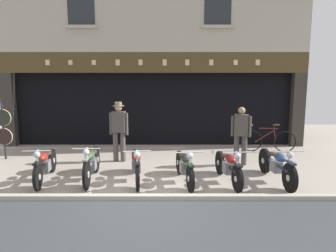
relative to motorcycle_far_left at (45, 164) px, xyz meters
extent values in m
cube|color=#A3978B|center=(2.46, 3.71, -0.45)|extent=(22.70, 10.00, 0.08)
cube|color=#AAA899|center=(2.46, -1.21, -0.40)|extent=(22.70, 0.16, 0.18)
cube|color=black|center=(2.46, 6.01, 0.89)|extent=(9.85, 4.00, 2.60)
cube|color=#332D28|center=(-2.67, 3.89, 0.89)|extent=(0.44, 0.36, 2.60)
cube|color=#332D28|center=(7.59, 3.89, 0.89)|extent=(0.44, 0.36, 2.60)
cube|color=#23282D|center=(2.46, 4.26, 1.02)|extent=(9.42, 0.03, 2.18)
cube|color=#483A1E|center=(2.46, 3.83, 2.54)|extent=(10.70, 0.24, 0.70)
cube|color=#DBC684|center=(-1.14, 3.69, 2.54)|extent=(0.14, 0.03, 0.18)
cube|color=#DBC684|center=(-0.36, 3.69, 2.54)|extent=(0.14, 0.03, 0.16)
cube|color=#DBC684|center=(0.44, 3.69, 2.54)|extent=(0.14, 0.03, 0.17)
cube|color=#DBC684|center=(1.26, 3.69, 2.54)|extent=(0.14, 0.03, 0.20)
cube|color=#DBC684|center=(2.04, 3.69, 2.54)|extent=(0.14, 0.03, 0.19)
cube|color=#DBC684|center=(2.86, 3.69, 2.54)|extent=(0.14, 0.03, 0.21)
cube|color=#DBC684|center=(3.64, 3.69, 2.54)|extent=(0.14, 0.03, 0.20)
cube|color=#DBC684|center=(4.46, 3.69, 2.54)|extent=(0.14, 0.03, 0.19)
cube|color=#DBC684|center=(5.30, 3.69, 2.54)|extent=(0.14, 0.03, 0.18)
cube|color=#DBC684|center=(6.05, 3.69, 2.54)|extent=(0.14, 0.03, 0.19)
cube|color=#B1A896|center=(2.46, 3.91, 4.42)|extent=(10.70, 0.40, 3.07)
cube|color=#23282D|center=(0.08, 3.70, 4.42)|extent=(0.90, 0.02, 1.30)
cube|color=#B1A896|center=(0.08, 3.66, 3.72)|extent=(1.10, 0.12, 0.10)
cube|color=#23282D|center=(4.64, 3.70, 4.42)|extent=(0.90, 0.02, 1.30)
cube|color=#B1A896|center=(4.64, 3.66, 3.72)|extent=(1.10, 0.12, 0.10)
cylinder|color=black|center=(0.08, -0.66, -0.11)|extent=(0.14, 0.61, 0.61)
cylinder|color=silver|center=(0.08, -0.66, -0.11)|extent=(0.12, 0.15, 0.13)
cylinder|color=black|center=(-0.08, 0.71, -0.11)|extent=(0.15, 0.62, 0.61)
cylinder|color=silver|center=(-0.08, 0.71, -0.11)|extent=(0.13, 0.15, 0.13)
cube|color=black|center=(0.00, 0.03, 0.01)|extent=(0.22, 1.27, 0.07)
cube|color=slate|center=(0.00, 0.03, -0.06)|extent=(0.24, 0.34, 0.26)
ellipsoid|color=maroon|center=(0.02, -0.14, 0.21)|extent=(0.27, 0.48, 0.20)
ellipsoid|color=#38281E|center=(-0.03, 0.27, 0.19)|extent=(0.23, 0.32, 0.10)
cube|color=black|center=(0.08, -0.66, 0.22)|extent=(0.14, 0.37, 0.04)
sphere|color=silver|center=(0.07, -0.60, 0.39)|extent=(0.15, 0.15, 0.15)
cylinder|color=silver|center=(0.07, -0.60, 0.47)|extent=(0.62, 0.10, 0.02)
cylinder|color=silver|center=(0.07, -0.62, 0.18)|extent=(0.06, 0.25, 0.62)
cylinder|color=black|center=(1.15, -0.60, -0.07)|extent=(0.11, 0.68, 0.68)
cylinder|color=silver|center=(1.15, -0.60, -0.07)|extent=(0.11, 0.15, 0.15)
cylinder|color=black|center=(1.08, 0.70, -0.07)|extent=(0.12, 0.68, 0.68)
cylinder|color=silver|center=(1.08, 0.70, -0.07)|extent=(0.12, 0.16, 0.15)
cube|color=gray|center=(1.12, 0.05, 0.05)|extent=(0.14, 1.20, 0.07)
cube|color=slate|center=(1.12, 0.05, -0.02)|extent=(0.22, 0.33, 0.26)
ellipsoid|color=#32502C|center=(1.13, -0.10, 0.25)|extent=(0.24, 0.47, 0.20)
ellipsoid|color=#38281E|center=(1.10, 0.29, 0.23)|extent=(0.22, 0.31, 0.10)
cube|color=gray|center=(1.15, -0.60, 0.29)|extent=(0.12, 0.36, 0.04)
sphere|color=silver|center=(1.15, -0.54, 0.43)|extent=(0.15, 0.15, 0.15)
cylinder|color=silver|center=(1.15, -0.54, 0.51)|extent=(0.62, 0.06, 0.02)
cylinder|color=silver|center=(1.15, -0.56, 0.22)|extent=(0.05, 0.28, 0.61)
cylinder|color=black|center=(2.30, -0.69, -0.11)|extent=(0.16, 0.62, 0.61)
cylinder|color=silver|center=(2.30, -0.69, -0.11)|extent=(0.12, 0.15, 0.14)
cylinder|color=black|center=(2.11, 0.69, -0.11)|extent=(0.17, 0.62, 0.61)
cylinder|color=silver|center=(2.11, 0.69, -0.11)|extent=(0.13, 0.15, 0.14)
cube|color=black|center=(2.20, 0.00, 0.01)|extent=(0.25, 1.27, 0.07)
cube|color=slate|center=(2.20, 0.00, -0.06)|extent=(0.24, 0.34, 0.26)
ellipsoid|color=maroon|center=(2.23, -0.17, 0.21)|extent=(0.28, 0.49, 0.20)
ellipsoid|color=#38281E|center=(2.17, 0.25, 0.19)|extent=(0.24, 0.33, 0.10)
cube|color=black|center=(2.30, -0.69, 0.22)|extent=(0.15, 0.37, 0.04)
sphere|color=silver|center=(2.29, -0.63, 0.39)|extent=(0.15, 0.15, 0.15)
cylinder|color=silver|center=(2.29, -0.63, 0.47)|extent=(0.62, 0.11, 0.02)
cylinder|color=silver|center=(2.30, -0.65, 0.18)|extent=(0.07, 0.27, 0.61)
cylinder|color=black|center=(3.47, -0.77, -0.11)|extent=(0.16, 0.61, 0.60)
cylinder|color=silver|center=(3.47, -0.77, -0.11)|extent=(0.12, 0.15, 0.13)
cylinder|color=black|center=(3.28, 0.55, -0.11)|extent=(0.17, 0.61, 0.60)
cylinder|color=silver|center=(3.28, 0.55, -0.11)|extent=(0.13, 0.15, 0.13)
cube|color=#203726|center=(3.37, -0.11, 0.01)|extent=(0.25, 1.22, 0.07)
cube|color=slate|center=(3.37, -0.11, -0.06)|extent=(0.24, 0.35, 0.26)
ellipsoid|color=#2A261E|center=(3.40, -0.27, 0.21)|extent=(0.28, 0.49, 0.20)
ellipsoid|color=#38281E|center=(3.34, 0.13, 0.19)|extent=(0.24, 0.33, 0.10)
cube|color=#203726|center=(3.47, -0.77, 0.21)|extent=(0.15, 0.37, 0.04)
sphere|color=silver|center=(3.46, -0.71, 0.39)|extent=(0.15, 0.15, 0.15)
cylinder|color=silver|center=(3.46, -0.71, 0.47)|extent=(0.62, 0.11, 0.02)
cylinder|color=silver|center=(3.47, -0.73, 0.18)|extent=(0.07, 0.26, 0.61)
cylinder|color=black|center=(4.50, -0.78, -0.11)|extent=(0.15, 0.61, 0.60)
cylinder|color=silver|center=(4.50, -0.78, -0.11)|extent=(0.12, 0.14, 0.13)
cylinder|color=black|center=(4.32, 0.53, -0.11)|extent=(0.16, 0.61, 0.60)
cylinder|color=silver|center=(4.32, 0.53, -0.11)|extent=(0.13, 0.15, 0.13)
cube|color=black|center=(4.41, -0.13, 0.01)|extent=(0.23, 1.21, 0.07)
cube|color=slate|center=(4.41, -0.13, -0.06)|extent=(0.24, 0.34, 0.26)
ellipsoid|color=maroon|center=(4.43, -0.29, 0.21)|extent=(0.28, 0.49, 0.20)
ellipsoid|color=#38281E|center=(4.38, 0.11, 0.19)|extent=(0.24, 0.32, 0.10)
cube|color=black|center=(4.50, -0.78, 0.21)|extent=(0.15, 0.37, 0.04)
sphere|color=silver|center=(4.49, -0.72, 0.39)|extent=(0.15, 0.15, 0.15)
cylinder|color=silver|center=(4.49, -0.72, 0.47)|extent=(0.62, 0.11, 0.02)
cylinder|color=silver|center=(4.50, -0.74, 0.18)|extent=(0.07, 0.25, 0.62)
cylinder|color=black|center=(5.64, -0.80, -0.09)|extent=(0.13, 0.66, 0.65)
cylinder|color=silver|center=(5.64, -0.80, -0.09)|extent=(0.11, 0.15, 0.14)
cylinder|color=black|center=(5.51, 0.61, -0.09)|extent=(0.14, 0.66, 0.65)
cylinder|color=silver|center=(5.51, 0.61, -0.09)|extent=(0.12, 0.15, 0.14)
cube|color=#252E45|center=(5.58, -0.09, 0.03)|extent=(0.19, 1.31, 0.07)
cube|color=slate|center=(5.58, -0.09, -0.04)|extent=(0.23, 0.34, 0.26)
ellipsoid|color=navy|center=(5.59, -0.26, 0.23)|extent=(0.26, 0.48, 0.20)
ellipsoid|color=#38281E|center=(5.55, 0.16, 0.21)|extent=(0.23, 0.32, 0.10)
cube|color=#252E45|center=(5.64, -0.80, 0.26)|extent=(0.13, 0.37, 0.04)
sphere|color=silver|center=(5.64, -0.74, 0.41)|extent=(0.15, 0.15, 0.15)
cylinder|color=silver|center=(5.64, -0.74, 0.49)|extent=(0.62, 0.08, 0.02)
cylinder|color=silver|center=(5.64, -0.76, 0.20)|extent=(0.06, 0.26, 0.61)
cylinder|color=#47423D|center=(1.65, 1.75, 0.03)|extent=(0.15, 0.15, 0.89)
cylinder|color=#47423D|center=(1.43, 1.78, 0.03)|extent=(0.15, 0.15, 0.89)
cube|color=#47423D|center=(1.54, 1.77, 0.77)|extent=(0.40, 0.26, 0.61)
cube|color=silver|center=(1.55, 1.88, 0.84)|extent=(0.14, 0.04, 0.34)
cube|color=brown|center=(1.55, 1.89, 0.83)|extent=(0.05, 0.02, 0.32)
cylinder|color=#47423D|center=(1.77, 1.74, 0.71)|extent=(0.09, 0.09, 0.65)
cylinder|color=#47423D|center=(1.31, 1.79, 0.71)|extent=(0.09, 0.09, 0.65)
sphere|color=tan|center=(1.54, 1.77, 1.18)|extent=(0.20, 0.20, 0.20)
cylinder|color=#7F705B|center=(1.54, 1.77, 1.24)|extent=(0.34, 0.34, 0.01)
cylinder|color=#7F705B|center=(1.54, 1.77, 1.29)|extent=(0.21, 0.21, 0.11)
cylinder|color=#47423D|center=(5.14, 1.36, 0.02)|extent=(0.15, 0.15, 0.86)
cylinder|color=#47423D|center=(4.93, 1.41, 0.02)|extent=(0.15, 0.15, 0.86)
cube|color=#47423D|center=(5.04, 1.39, 0.73)|extent=(0.42, 0.30, 0.61)
cube|color=silver|center=(5.06, 1.50, 0.80)|extent=(0.14, 0.05, 0.34)
cube|color=maroon|center=(5.06, 1.51, 0.79)|extent=(0.05, 0.02, 0.32)
cylinder|color=#47423D|center=(5.27, 1.34, 0.70)|extent=(0.09, 0.09, 0.58)
cylinder|color=#47423D|center=(4.81, 1.44, 0.70)|extent=(0.09, 0.09, 0.58)
sphere|color=#9E7A5B|center=(5.04, 1.39, 1.14)|extent=(0.20, 0.20, 0.20)
cylinder|color=#232328|center=(-1.97, 2.00, 0.44)|extent=(0.06, 0.06, 1.71)
cylinder|color=#23281E|center=(-1.97, 1.98, 0.86)|extent=(0.50, 0.03, 0.50)
torus|color=beige|center=(-1.97, 2.00, 0.86)|extent=(0.52, 0.04, 0.52)
cylinder|color=black|center=(-1.97, 1.98, 0.28)|extent=(0.50, 0.03, 0.50)
torus|color=beige|center=(-1.97, 2.00, 0.28)|extent=(0.52, 0.04, 0.52)
cube|color=beige|center=(5.08, 4.11, 1.35)|extent=(0.74, 0.02, 1.09)
cube|color=#1E3323|center=(5.08, 4.09, 1.79)|extent=(0.74, 0.01, 0.20)
torus|color=black|center=(5.78, 3.06, -0.07)|extent=(0.72, 0.13, 0.72)
torus|color=black|center=(6.86, 2.92, -0.07)|extent=(0.72, 0.13, 0.72)
cylinder|color=#4C1E19|center=(6.21, 3.00, 0.11)|extent=(0.65, 0.11, 0.45)
cylinder|color=#4C1E19|center=(6.32, 2.99, 0.37)|extent=(0.60, 0.11, 0.03)
cylinder|color=#4C1E19|center=(6.51, 2.97, 0.23)|extent=(0.11, 0.04, 0.52)
ellipsoid|color=#332319|center=(6.56, 2.96, 0.49)|extent=(0.25, 0.15, 0.06)
cylinder|color=silver|center=(5.78, 3.06, 0.49)|extent=(0.08, 0.50, 0.02)
camera|label=1|loc=(2.98, -7.60, 2.17)|focal=34.69mm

